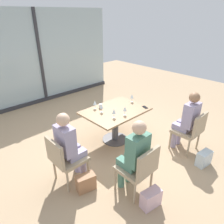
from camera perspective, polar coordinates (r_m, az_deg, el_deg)
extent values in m
plane|color=tan|center=(4.64, 0.86, -7.63)|extent=(12.00, 12.00, 0.00)
cube|color=#A2B7BC|center=(6.65, -19.38, 14.02)|extent=(4.97, 0.03, 2.70)
cube|color=#2D2D33|center=(6.62, -19.26, 13.99)|extent=(0.08, 0.06, 2.70)
cube|color=#2D2D33|center=(6.98, -17.72, 3.55)|extent=(4.97, 0.10, 0.10)
cube|color=#997551|center=(4.29, 0.92, 0.32)|extent=(1.31, 0.95, 0.04)
cylinder|color=#4C4C51|center=(4.46, 0.89, -3.91)|extent=(0.14, 0.14, 0.69)
cylinder|color=#4C4C51|center=(4.63, 0.86, -7.51)|extent=(0.56, 0.56, 0.02)
cube|color=tan|center=(3.27, 6.10, -15.29)|extent=(0.46, 0.46, 0.06)
cube|color=tan|center=(3.00, 10.04, -13.99)|extent=(0.46, 0.05, 0.42)
cylinder|color=tan|center=(3.63, 5.59, -15.02)|extent=(0.04, 0.04, 0.39)
cylinder|color=tan|center=(3.41, 0.92, -18.14)|extent=(0.04, 0.04, 0.39)
cylinder|color=tan|center=(3.45, 10.84, -17.99)|extent=(0.04, 0.04, 0.39)
cylinder|color=tan|center=(3.22, 6.29, -21.62)|extent=(0.04, 0.04, 0.39)
cube|color=tan|center=(4.39, 19.76, -5.01)|extent=(0.46, 0.46, 0.06)
cube|color=tan|center=(4.19, 23.23, -3.37)|extent=(0.46, 0.05, 0.42)
cylinder|color=tan|center=(4.73, 18.39, -5.60)|extent=(0.04, 0.04, 0.39)
cylinder|color=tan|center=(4.42, 15.82, -7.57)|extent=(0.04, 0.04, 0.39)
cylinder|color=tan|center=(4.60, 22.71, -7.35)|extent=(0.04, 0.04, 0.39)
cylinder|color=tan|center=(4.28, 20.39, -9.53)|extent=(0.04, 0.04, 0.39)
cube|color=tan|center=(3.49, -11.50, -12.59)|extent=(0.46, 0.46, 0.06)
cube|color=tan|center=(3.26, -15.61, -10.99)|extent=(0.05, 0.46, 0.42)
cylinder|color=tan|center=(3.59, -6.59, -15.62)|extent=(0.04, 0.04, 0.39)
cylinder|color=tan|center=(3.85, -10.33, -12.61)|extent=(0.04, 0.04, 0.39)
cylinder|color=tan|center=(3.43, -12.16, -18.46)|extent=(0.04, 0.04, 0.39)
cylinder|color=tan|center=(3.70, -15.61, -15.03)|extent=(0.04, 0.04, 0.39)
cylinder|color=#4C7F6B|center=(3.53, 4.69, -15.67)|extent=(0.11, 0.11, 0.45)
cube|color=#4C7F6B|center=(3.31, 6.14, -12.81)|extent=(0.13, 0.32, 0.11)
cylinder|color=#4C7F6B|center=(3.43, 2.59, -17.08)|extent=(0.11, 0.11, 0.45)
cube|color=#4C7F6B|center=(3.20, 3.97, -14.25)|extent=(0.13, 0.32, 0.11)
cube|color=#4C7F6B|center=(3.01, 7.17, -10.27)|extent=(0.34, 0.20, 0.48)
sphere|color=#D8AD8C|center=(2.81, 7.57, -4.33)|extent=(0.20, 0.20, 0.20)
cylinder|color=#9E93B7|center=(4.62, 18.02, -5.91)|extent=(0.11, 0.11, 0.45)
cube|color=#9E93B7|center=(4.45, 19.57, -3.28)|extent=(0.13, 0.32, 0.11)
cylinder|color=#9E93B7|center=(4.48, 16.87, -6.79)|extent=(0.11, 0.11, 0.45)
cube|color=#9E93B7|center=(4.31, 18.44, -4.11)|extent=(0.13, 0.32, 0.11)
cube|color=#9E93B7|center=(4.20, 21.12, -0.79)|extent=(0.34, 0.20, 0.48)
sphere|color=#936B4C|center=(4.06, 21.93, 3.76)|extent=(0.20, 0.20, 0.20)
cylinder|color=#9E93B7|center=(3.63, -8.03, -14.56)|extent=(0.11, 0.11, 0.45)
cube|color=#9E93B7|center=(3.41, -9.64, -11.65)|extent=(0.32, 0.13, 0.11)
cylinder|color=#9E93B7|center=(3.74, -9.70, -13.20)|extent=(0.11, 0.11, 0.45)
cube|color=#9E93B7|center=(3.54, -11.34, -10.30)|extent=(0.32, 0.13, 0.11)
cube|color=#9E93B7|center=(3.25, -12.83, -7.68)|extent=(0.20, 0.34, 0.48)
sphere|color=#D8AD8C|center=(3.07, -13.48, -2.07)|extent=(0.20, 0.20, 0.20)
cylinder|color=silver|center=(4.08, 3.54, -0.78)|extent=(0.06, 0.06, 0.00)
cylinder|color=silver|center=(4.06, 3.56, -0.22)|extent=(0.01, 0.01, 0.08)
cone|color=silver|center=(4.02, 3.59, 0.93)|extent=(0.07, 0.07, 0.09)
cylinder|color=silver|center=(4.19, -2.90, 0.00)|extent=(0.06, 0.06, 0.00)
cylinder|color=silver|center=(4.18, -2.91, 0.56)|extent=(0.01, 0.01, 0.08)
cone|color=silver|center=(4.14, -2.94, 1.68)|extent=(0.07, 0.07, 0.09)
cylinder|color=silver|center=(3.97, 0.54, -1.52)|extent=(0.06, 0.06, 0.00)
cylinder|color=silver|center=(3.95, 0.54, -0.94)|extent=(0.01, 0.01, 0.08)
cone|color=silver|center=(3.91, 0.55, 0.23)|extent=(0.07, 0.07, 0.09)
cylinder|color=silver|center=(4.36, -4.73, 1.00)|extent=(0.06, 0.06, 0.00)
cylinder|color=silver|center=(4.34, -4.75, 1.54)|extent=(0.01, 0.01, 0.08)
cone|color=silver|center=(4.31, -4.79, 2.63)|extent=(0.07, 0.07, 0.09)
cylinder|color=silver|center=(4.70, 5.50, 2.86)|extent=(0.06, 0.06, 0.00)
cylinder|color=silver|center=(4.68, 5.52, 3.37)|extent=(0.01, 0.01, 0.08)
cone|color=silver|center=(4.65, 5.57, 4.40)|extent=(0.07, 0.07, 0.09)
cylinder|color=white|center=(4.36, -3.20, 1.67)|extent=(0.08, 0.08, 0.09)
cube|color=black|center=(4.46, 9.16, 1.33)|extent=(0.11, 0.16, 0.01)
cube|color=beige|center=(3.27, 10.72, -22.52)|extent=(0.32, 0.21, 0.28)
cube|color=silver|center=(4.23, 24.14, -11.67)|extent=(0.32, 0.20, 0.28)
cube|color=#A3704C|center=(3.46, -7.26, -18.84)|extent=(0.33, 0.23, 0.28)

